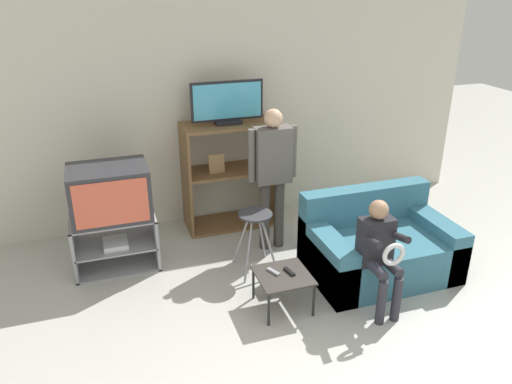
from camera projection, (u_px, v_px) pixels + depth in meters
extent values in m
cube|color=silver|center=(224.00, 112.00, 5.86)|extent=(6.40, 0.06, 2.60)
cube|color=#939399|center=(118.00, 263.00, 5.22)|extent=(0.83, 0.57, 0.02)
cube|color=#939399|center=(115.00, 243.00, 5.12)|extent=(0.80, 0.57, 0.02)
cube|color=#939399|center=(112.00, 217.00, 5.01)|extent=(0.83, 0.57, 0.02)
cube|color=#939399|center=(74.00, 247.00, 5.00)|extent=(0.03, 0.57, 0.56)
cube|color=#939399|center=(154.00, 235.00, 5.23)|extent=(0.03, 0.57, 0.56)
cube|color=white|center=(116.00, 243.00, 5.05)|extent=(0.24, 0.28, 0.05)
cube|color=#2D2D33|center=(110.00, 192.00, 4.89)|extent=(0.76, 0.56, 0.53)
cube|color=#D8593F|center=(112.00, 204.00, 4.65)|extent=(0.68, 0.01, 0.45)
cube|color=brown|center=(186.00, 181.00, 5.69)|extent=(0.03, 0.50, 1.26)
cube|color=brown|center=(274.00, 170.00, 6.00)|extent=(0.03, 0.50, 1.26)
cube|color=brown|center=(232.00, 222.00, 6.08)|extent=(1.04, 0.50, 0.03)
cube|color=brown|center=(231.00, 170.00, 5.82)|extent=(1.04, 0.50, 0.03)
cube|color=brown|center=(230.00, 124.00, 5.60)|extent=(1.04, 0.50, 0.03)
cube|color=#9E7A4C|center=(217.00, 164.00, 5.64)|extent=(0.18, 0.04, 0.22)
cube|color=black|center=(228.00, 122.00, 5.56)|extent=(0.29, 0.20, 0.04)
cube|color=black|center=(227.00, 101.00, 5.47)|extent=(0.82, 0.04, 0.44)
cube|color=#4CB7E0|center=(228.00, 101.00, 5.45)|extent=(0.77, 0.01, 0.39)
cylinder|color=#99999E|center=(249.00, 250.00, 4.87)|extent=(0.16, 0.18, 0.63)
cylinder|color=#99999E|center=(270.00, 247.00, 4.93)|extent=(0.16, 0.18, 0.63)
cylinder|color=#99999E|center=(241.00, 239.00, 5.08)|extent=(0.16, 0.18, 0.63)
cylinder|color=#99999E|center=(262.00, 236.00, 5.15)|extent=(0.16, 0.18, 0.63)
cylinder|color=#333338|center=(255.00, 214.00, 4.88)|extent=(0.34, 0.34, 0.02)
cube|color=#38332D|center=(283.00, 275.00, 4.42)|extent=(0.47, 0.47, 0.02)
cylinder|color=black|center=(269.00, 310.00, 4.24)|extent=(0.02, 0.02, 0.33)
cylinder|color=black|center=(314.00, 300.00, 4.36)|extent=(0.02, 0.02, 0.33)
cylinder|color=black|center=(253.00, 283.00, 4.61)|extent=(0.02, 0.02, 0.33)
cylinder|color=black|center=(295.00, 275.00, 4.73)|extent=(0.02, 0.02, 0.33)
cube|color=black|center=(289.00, 272.00, 4.44)|extent=(0.07, 0.15, 0.02)
cube|color=gray|center=(273.00, 272.00, 4.44)|extent=(0.09, 0.15, 0.02)
cube|color=teal|center=(380.00, 255.00, 4.98)|extent=(1.40, 0.93, 0.42)
cube|color=teal|center=(365.00, 204.00, 5.14)|extent=(1.40, 0.20, 0.38)
cube|color=teal|center=(327.00, 259.00, 4.79)|extent=(0.22, 0.93, 0.54)
cube|color=teal|center=(431.00, 240.00, 5.13)|extent=(0.22, 0.93, 0.54)
cylinder|color=#3D3833|center=(265.00, 216.00, 5.39)|extent=(0.11, 0.11, 0.78)
cylinder|color=#3D3833|center=(279.00, 214.00, 5.43)|extent=(0.11, 0.11, 0.78)
cube|color=#5B5651|center=(273.00, 155.00, 5.14)|extent=(0.38, 0.20, 0.59)
cylinder|color=#5B5651|center=(252.00, 156.00, 5.07)|extent=(0.08, 0.08, 0.56)
cylinder|color=#5B5651|center=(293.00, 151.00, 5.20)|extent=(0.08, 0.08, 0.56)
sphere|color=#DBAD89|center=(273.00, 118.00, 4.98)|extent=(0.19, 0.19, 0.19)
cylinder|color=#2D2D38|center=(381.00, 303.00, 4.25)|extent=(0.08, 0.08, 0.42)
cylinder|color=#2D2D38|center=(396.00, 299.00, 4.30)|extent=(0.08, 0.08, 0.42)
cylinder|color=#2D2D38|center=(375.00, 268.00, 4.28)|extent=(0.09, 0.30, 0.09)
cylinder|color=#2D2D38|center=(390.00, 265.00, 4.32)|extent=(0.09, 0.30, 0.09)
cube|color=#232328|center=(375.00, 241.00, 4.36)|extent=(0.30, 0.17, 0.43)
cylinder|color=#232328|center=(370.00, 241.00, 4.18)|extent=(0.06, 0.31, 0.14)
cylinder|color=#232328|center=(398.00, 236.00, 4.26)|extent=(0.06, 0.31, 0.14)
sphere|color=#A37A5B|center=(379.00, 210.00, 4.24)|extent=(0.17, 0.17, 0.17)
torus|color=silver|center=(394.00, 254.00, 4.11)|extent=(0.21, 0.04, 0.21)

